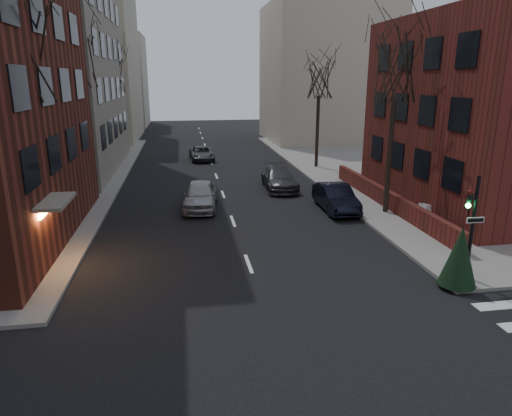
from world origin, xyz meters
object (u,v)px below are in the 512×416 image
Objects in this scene: tree_left_b at (78,55)px; car_lane_gray at (279,178)px; streetlamp_near at (83,137)px; evergreen_shrub at (460,256)px; tree_left_c at (111,72)px; traffic_signal at (470,234)px; parked_sedan at (336,198)px; streetlamp_far at (124,112)px; car_lane_far at (202,154)px; tree_right_b at (319,77)px; tree_right_a at (397,68)px; tree_left_a at (12,52)px; car_lane_silver at (200,195)px; sandwich_board at (424,211)px.

tree_left_b reaches higher than car_lane_gray.
streetlamp_near reaches higher than evergreen_shrub.
traffic_signal is at bearing -61.64° from tree_left_c.
parked_sedan is at bearing 99.71° from traffic_signal.
streetlamp_far is 9.37m from car_lane_far.
parked_sedan is 6.22m from car_lane_gray.
traffic_signal is 0.44× the size of tree_right_b.
streetlamp_near reaches higher than car_lane_gray.
tree_left_c reaches higher than streetlamp_near.
tree_right_a is at bearing -23.39° from parked_sedan.
tree_left_a is (-16.74, 5.01, 6.56)m from traffic_signal.
tree_right_b is 20.01m from streetlamp_far.
car_lane_far is (8.00, 23.51, -7.84)m from tree_left_a.
car_lane_gray is (-4.74, -7.00, -6.83)m from tree_right_b.
car_lane_gray is at bearing 13.74° from streetlamp_near.
car_lane_gray is 1.14× the size of car_lane_far.
streetlamp_far is at bearing 113.24° from car_lane_silver.
tree_left_c is 36.02m from evergreen_shrub.
parked_sedan is 0.90× the size of car_lane_gray.
car_lane_gray is (12.26, 3.00, -3.48)m from streetlamp_near.
parked_sedan is (15.00, -20.85, -7.26)m from tree_left_c.
car_lane_silver is (-10.44, 2.81, -7.21)m from tree_right_a.
tree_left_b reaches higher than parked_sedan.
traffic_signal reaches higher than car_lane_gray.
tree_left_b is 2.30× the size of parked_sedan.
tree_right_a is 7.78m from sandwich_board.
streetlamp_far is 22.45m from car_lane_silver.
car_lane_far is 2.03× the size of evergreen_shrub.
tree_left_c reaches higher than traffic_signal.
car_lane_gray is (-2.14, 5.85, -0.02)m from parked_sedan.
evergreen_shrub is (-1.50, -23.50, -6.31)m from tree_right_b.
tree_right_b is 1.96× the size of parked_sedan.
streetlamp_far is 1.21× the size of car_lane_gray.
car_lane_far is at bearing 93.17° from car_lane_silver.
tree_left_c is at bearing 118.36° from traffic_signal.
tree_right_a is 11.75m from evergreen_shrub.
tree_left_c is at bearing 106.55° from sandwich_board.
tree_left_b is 1.11× the size of tree_left_c.
evergreen_shrub is at bearing -62.93° from tree_left_c.
tree_right_a reaches higher than parked_sedan.
tree_left_a is at bearing -90.00° from tree_left_b.
sandwich_board is (1.42, -1.74, -7.45)m from tree_right_a.
car_lane_gray is 2.31× the size of evergreen_shrub.
car_lane_far is at bearing 71.21° from tree_left_a.
evergreen_shrub is at bearing -83.59° from parked_sedan.
car_lane_gray is 10.69m from sandwich_board.
tree_right_b is (0.00, 14.00, -0.44)m from tree_right_a.
streetlamp_far is at bearing 125.31° from tree_right_a.
parked_sedan is at bearing -54.26° from tree_left_c.
tree_left_b is at bearing -161.18° from tree_right_b.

